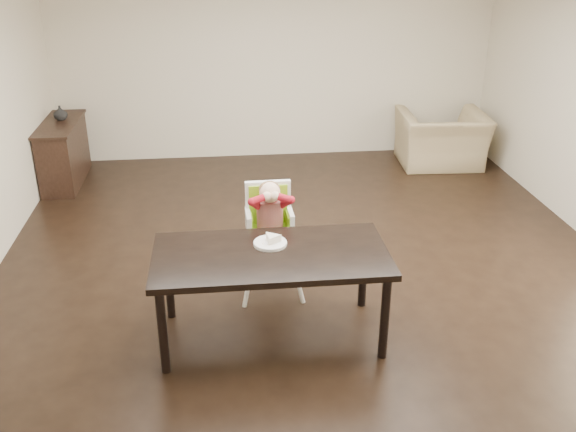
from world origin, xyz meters
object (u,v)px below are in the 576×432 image
(high_chair, at_px, (270,214))
(armchair, at_px, (442,131))
(dining_table, at_px, (271,262))
(sideboard, at_px, (64,153))

(high_chair, distance_m, armchair, 4.01)
(dining_table, xyz_separation_m, armchair, (2.66, 3.78, -0.18))
(dining_table, distance_m, armchair, 4.63)
(dining_table, xyz_separation_m, high_chair, (0.05, 0.74, 0.07))
(high_chair, bearing_deg, armchair, 48.31)
(dining_table, bearing_deg, high_chair, 85.88)
(dining_table, bearing_deg, sideboard, 122.25)
(armchair, bearing_deg, high_chair, 52.85)
(armchair, distance_m, sideboard, 4.98)
(high_chair, bearing_deg, dining_table, -95.30)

